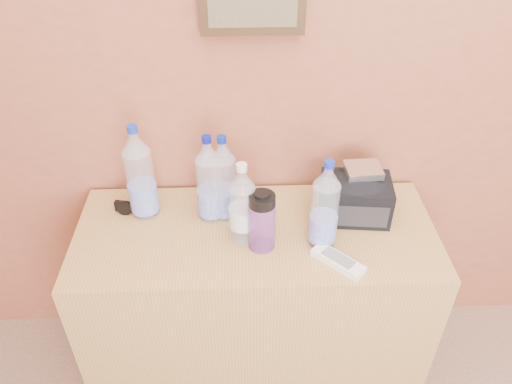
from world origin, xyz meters
TOP-DOWN VIEW (x-y plane):
  - dresser at (-0.39, 1.74)m, footprint 1.15×0.48m
  - pet_large_a at (-0.75, 1.85)m, footprint 0.09×0.09m
  - pet_large_b at (-0.53, 1.83)m, footprint 0.08×0.08m
  - pet_large_c at (-0.49, 1.83)m, footprint 0.08×0.08m
  - pet_large_d at (-0.19, 1.68)m, footprint 0.08×0.08m
  - pet_small at (-0.43, 1.71)m, footprint 0.08×0.08m
  - nalgene_bottle at (-0.37, 1.67)m, footprint 0.08×0.08m
  - sunglasses at (-0.78, 1.85)m, footprint 0.15×0.08m
  - ac_remote at (-0.15, 1.59)m, footprint 0.15×0.15m
  - toiletry_bag at (-0.06, 1.81)m, footprint 0.24×0.18m
  - foil_packet at (-0.04, 1.84)m, footprint 0.12×0.10m

SIDE VIEW (x-z plane):
  - dresser at x=-0.39m, z-range 0.00..0.72m
  - ac_remote at x=-0.15m, z-range 0.72..0.74m
  - sunglasses at x=-0.78m, z-range 0.72..0.76m
  - toiletry_bag at x=-0.06m, z-range 0.72..0.87m
  - nalgene_bottle at x=-0.37m, z-range 0.72..0.92m
  - pet_small at x=-0.43m, z-range 0.70..0.98m
  - pet_large_c at x=-0.49m, z-range 0.70..1.00m
  - pet_large_d at x=-0.19m, z-range 0.70..1.00m
  - pet_large_b at x=-0.53m, z-range 0.70..1.01m
  - pet_large_a at x=-0.75m, z-range 0.70..1.03m
  - foil_packet at x=-0.04m, z-range 0.87..0.90m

